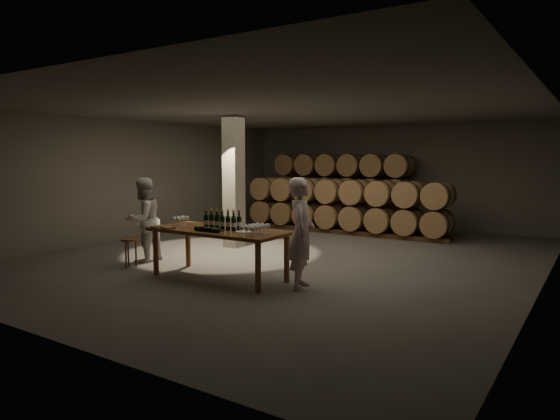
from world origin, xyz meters
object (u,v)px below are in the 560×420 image
Objects in this scene: notebook_near at (168,228)px; stool at (130,244)px; person_man at (301,233)px; person_woman at (143,220)px; bottle_cluster at (222,222)px; plate at (244,232)px; tasting_table at (219,235)px.

notebook_near is 1.32m from stool.
person_man is 1.05× the size of person_woman.
bottle_cluster is 0.40× the size of person_man.
person_woman is at bearing 175.13° from bottle_cluster.
bottle_cluster is 3.03× the size of notebook_near.
plate reaches higher than stool.
bottle_cluster is 2.57× the size of plate.
person_woman is (-2.89, 0.32, -0.02)m from plate.
plate is at bearing 80.61° from person_man.
bottle_cluster is 1.01m from notebook_near.
bottle_cluster reaches higher than tasting_table.
stool is at bearing 72.51° from person_man.
tasting_table is 0.24m from bottle_cluster.
person_man is (1.57, 0.16, -0.09)m from bottle_cluster.
person_man is at bearing 15.91° from plate.
tasting_table is 10.70× the size of notebook_near.
stool is 0.33× the size of person_woman.
bottle_cluster is (0.03, 0.07, 0.23)m from tasting_table.
plate is 0.16× the size of person_woman.
plate is 1.18× the size of notebook_near.
bottle_cluster is 1.27× the size of stool.
bottle_cluster is at bearing 46.57° from notebook_near.
plate is 1.50m from notebook_near.
bottle_cluster is 2.21m from stool.
person_man is at bearing 7.81° from stool.
person_man is (2.44, 0.65, 0.02)m from notebook_near.
notebook_near is (-1.45, -0.37, 0.01)m from plate.
plate is at bearing 80.70° from person_woman.
tasting_table is 1.47× the size of person_woman.
plate is 0.50× the size of stool.
notebook_near is at bearing -165.68° from plate.
notebook_near reaches higher than tasting_table.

